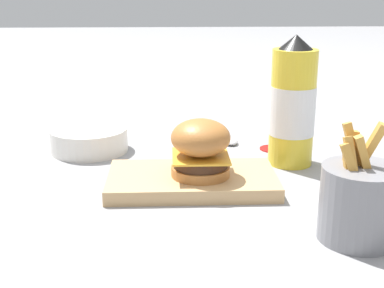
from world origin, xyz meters
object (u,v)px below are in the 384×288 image
burger (201,147)px  spoon (229,138)px  serving_board (192,180)px  side_bowl (89,139)px  fries_basket (359,201)px  ketchup_bottle (293,106)px

burger → spoon: burger is taller
serving_board → side_bowl: (-0.19, 0.20, 0.01)m
burger → fries_basket: 0.26m
serving_board → fries_basket: 0.28m
ketchup_bottle → fries_basket: (0.02, -0.30, -0.06)m
serving_board → fries_basket: bearing=-42.5°
serving_board → spoon: 0.27m
fries_basket → side_bowl: bearing=135.8°
ketchup_bottle → spoon: 0.20m
fries_basket → ketchup_bottle: bearing=94.3°
spoon → fries_basket: bearing=12.2°
ketchup_bottle → spoon: (-0.10, 0.14, -0.10)m
serving_board → burger: 0.06m
burger → side_bowl: size_ratio=0.63×
burger → side_bowl: 0.29m
burger → fries_basket: size_ratio=0.60×
serving_board → fries_basket: size_ratio=1.72×
spoon → serving_board: bearing=-22.0°
side_bowl → fries_basket: bearing=-44.2°
side_bowl → burger: bearing=-45.0°
serving_board → spoon: (0.09, 0.25, -0.01)m
serving_board → side_bowl: size_ratio=1.81×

